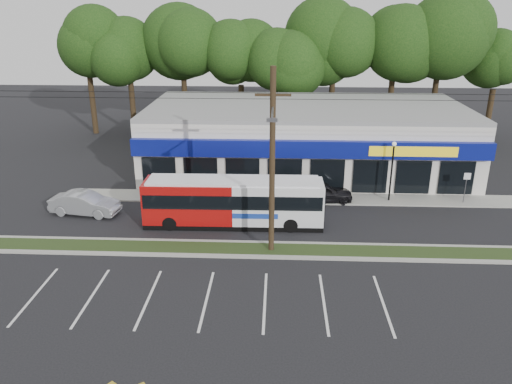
{
  "coord_description": "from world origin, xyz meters",
  "views": [
    {
      "loc": [
        3.29,
        -23.66,
        12.77
      ],
      "look_at": [
        1.98,
        5.0,
        1.96
      ],
      "focal_mm": 35.0,
      "sensor_mm": 36.0,
      "label": 1
    }
  ],
  "objects_px": {
    "utility_pole": "(269,157)",
    "pedestrian_a": "(264,202)",
    "lamp_post": "(392,165)",
    "pedestrian_b": "(258,195)",
    "car_silver": "(85,203)",
    "sign_post": "(466,182)",
    "car_dark": "(322,192)",
    "metrobus": "(234,201)"
  },
  "relations": [
    {
      "from": "utility_pole",
      "to": "metrobus",
      "type": "xyz_separation_m",
      "value": [
        -2.19,
        3.57,
        -3.86
      ]
    },
    {
      "from": "car_silver",
      "to": "pedestrian_b",
      "type": "height_order",
      "value": "pedestrian_b"
    },
    {
      "from": "car_silver",
      "to": "pedestrian_a",
      "type": "height_order",
      "value": "pedestrian_a"
    },
    {
      "from": "utility_pole",
      "to": "lamp_post",
      "type": "distance_m",
      "value": 11.67
    },
    {
      "from": "lamp_post",
      "to": "pedestrian_a",
      "type": "bearing_deg",
      "value": -162.88
    },
    {
      "from": "metrobus",
      "to": "pedestrian_b",
      "type": "height_order",
      "value": "metrobus"
    },
    {
      "from": "utility_pole",
      "to": "metrobus",
      "type": "distance_m",
      "value": 5.7
    },
    {
      "from": "car_dark",
      "to": "car_silver",
      "type": "xyz_separation_m",
      "value": [
        -15.51,
        -2.84,
        0.04
      ]
    },
    {
      "from": "metrobus",
      "to": "car_dark",
      "type": "bearing_deg",
      "value": 34.22
    },
    {
      "from": "sign_post",
      "to": "car_silver",
      "type": "bearing_deg",
      "value": -173.38
    },
    {
      "from": "metrobus",
      "to": "pedestrian_a",
      "type": "xyz_separation_m",
      "value": [
        1.81,
        1.67,
        -0.69
      ]
    },
    {
      "from": "sign_post",
      "to": "metrobus",
      "type": "distance_m",
      "value": 15.89
    },
    {
      "from": "lamp_post",
      "to": "car_dark",
      "type": "xyz_separation_m",
      "value": [
        -4.62,
        -0.3,
        -1.97
      ]
    },
    {
      "from": "utility_pole",
      "to": "pedestrian_b",
      "type": "xyz_separation_m",
      "value": [
        -0.83,
        6.25,
        -4.46
      ]
    },
    {
      "from": "metrobus",
      "to": "sign_post",
      "type": "bearing_deg",
      "value": 14.2
    },
    {
      "from": "sign_post",
      "to": "metrobus",
      "type": "height_order",
      "value": "metrobus"
    },
    {
      "from": "lamp_post",
      "to": "pedestrian_b",
      "type": "distance_m",
      "value": 9.31
    },
    {
      "from": "utility_pole",
      "to": "car_silver",
      "type": "bearing_deg",
      "value": 158.42
    },
    {
      "from": "pedestrian_b",
      "to": "metrobus",
      "type": "bearing_deg",
      "value": 85.56
    },
    {
      "from": "sign_post",
      "to": "car_silver",
      "type": "height_order",
      "value": "sign_post"
    },
    {
      "from": "lamp_post",
      "to": "sign_post",
      "type": "xyz_separation_m",
      "value": [
        5.0,
        -0.23,
        -1.12
      ]
    },
    {
      "from": "utility_pole",
      "to": "sign_post",
      "type": "xyz_separation_m",
      "value": [
        13.17,
        7.65,
        -3.86
      ]
    },
    {
      "from": "car_dark",
      "to": "lamp_post",
      "type": "bearing_deg",
      "value": -93.91
    },
    {
      "from": "metrobus",
      "to": "car_silver",
      "type": "height_order",
      "value": "metrobus"
    },
    {
      "from": "utility_pole",
      "to": "car_dark",
      "type": "distance_m",
      "value": 9.6
    },
    {
      "from": "lamp_post",
      "to": "car_silver",
      "type": "distance_m",
      "value": 20.47
    },
    {
      "from": "lamp_post",
      "to": "pedestrian_a",
      "type": "height_order",
      "value": "lamp_post"
    },
    {
      "from": "utility_pole",
      "to": "pedestrian_a",
      "type": "relative_size",
      "value": 28.86
    },
    {
      "from": "lamp_post",
      "to": "utility_pole",
      "type": "bearing_deg",
      "value": -136.05
    },
    {
      "from": "utility_pole",
      "to": "lamp_post",
      "type": "relative_size",
      "value": 11.76
    },
    {
      "from": "utility_pole",
      "to": "car_silver",
      "type": "relative_size",
      "value": 11.19
    },
    {
      "from": "lamp_post",
      "to": "pedestrian_b",
      "type": "height_order",
      "value": "lamp_post"
    },
    {
      "from": "lamp_post",
      "to": "car_dark",
      "type": "relative_size",
      "value": 1.04
    },
    {
      "from": "utility_pole",
      "to": "pedestrian_b",
      "type": "distance_m",
      "value": 7.72
    },
    {
      "from": "lamp_post",
      "to": "car_dark",
      "type": "bearing_deg",
      "value": -176.29
    },
    {
      "from": "pedestrian_a",
      "to": "pedestrian_b",
      "type": "xyz_separation_m",
      "value": [
        -0.45,
        1.01,
        0.08
      ]
    },
    {
      "from": "utility_pole",
      "to": "car_dark",
      "type": "height_order",
      "value": "utility_pole"
    },
    {
      "from": "car_silver",
      "to": "pedestrian_a",
      "type": "distance_m",
      "value": 11.6
    },
    {
      "from": "metrobus",
      "to": "pedestrian_a",
      "type": "height_order",
      "value": "metrobus"
    },
    {
      "from": "car_silver",
      "to": "pedestrian_a",
      "type": "relative_size",
      "value": 2.58
    },
    {
      "from": "utility_pole",
      "to": "car_silver",
      "type": "height_order",
      "value": "utility_pole"
    },
    {
      "from": "car_dark",
      "to": "pedestrian_b",
      "type": "xyz_separation_m",
      "value": [
        -4.38,
        -1.33,
        0.25
      ]
    }
  ]
}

